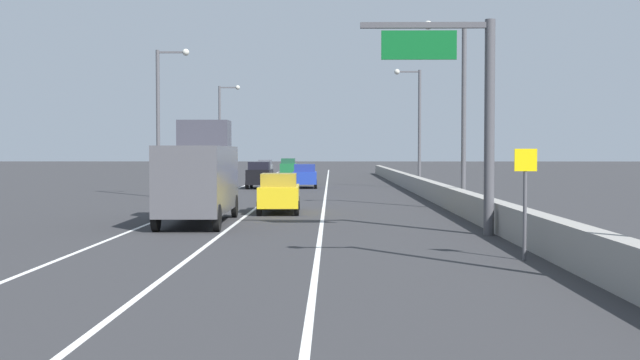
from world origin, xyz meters
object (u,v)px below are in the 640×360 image
lamp_post_right_third (416,119)px  car_black_3 (260,175)px  speed_advisory_sign (525,195)px  car_yellow_4 (279,193)px  lamp_post_left_far (222,126)px  car_green_2 (288,167)px  car_gray_1 (265,167)px  car_blue_0 (305,176)px  lamp_post_left_mid (162,112)px  lamp_post_right_second (458,101)px  box_truck (199,176)px  overhead_sign_gantry (468,100)px

lamp_post_right_third → car_black_3: bearing=-177.1°
speed_advisory_sign → car_yellow_4: 18.16m
speed_advisory_sign → lamp_post_left_far: lamp_post_left_far is taller
car_green_2 → car_gray_1: bearing=132.3°
car_gray_1 → lamp_post_left_far: bearing=-97.8°
speed_advisory_sign → car_gray_1: (-13.32, 76.24, -0.82)m
car_blue_0 → lamp_post_left_mid: bearing=-123.9°
lamp_post_left_mid → car_yellow_4: size_ratio=1.99×
lamp_post_right_third → car_yellow_4: 27.38m
lamp_post_left_far → lamp_post_right_second: bearing=-66.1°
car_blue_0 → car_black_3: car_black_3 is taller
car_black_3 → box_truck: bearing=-89.4°
overhead_sign_gantry → lamp_post_left_mid: 27.61m
overhead_sign_gantry → lamp_post_left_far: (-15.51, 50.74, 0.73)m
car_gray_1 → car_green_2: car_green_2 is taller
car_gray_1 → box_truck: size_ratio=0.57×
overhead_sign_gantry → lamp_post_right_second: (1.60, 12.17, 0.73)m
lamp_post_right_third → car_black_3: 13.15m
overhead_sign_gantry → car_green_2: bearing=98.4°
overhead_sign_gantry → lamp_post_left_mid: size_ratio=0.79×
car_green_2 → car_black_3: 31.71m
car_yellow_4 → box_truck: box_truck is taller
lamp_post_left_mid → box_truck: lamp_post_left_mid is taller
overhead_sign_gantry → speed_advisory_sign: size_ratio=2.50×
lamp_post_left_mid → box_truck: bearing=-73.7°
lamp_post_left_far → box_truck: 46.84m
lamp_post_right_second → car_blue_0: 25.41m
lamp_post_left_mid → box_truck: size_ratio=1.22×
box_truck → lamp_post_right_second: bearing=33.8°
speed_advisory_sign → car_black_3: 42.61m
lamp_post_left_mid → car_green_2: lamp_post_left_mid is taller
lamp_post_right_second → box_truck: lamp_post_right_second is taller
lamp_post_left_mid → car_green_2: 44.29m
overhead_sign_gantry → box_truck: (-10.11, 4.35, -2.79)m
lamp_post_right_second → car_gray_1: bearing=104.1°
car_yellow_4 → box_truck: bearing=-116.7°
lamp_post_right_third → car_green_2: bearing=110.8°
car_green_2 → box_truck: 62.18m
lamp_post_right_third → box_truck: (-12.08, -31.09, -3.52)m
car_gray_1 → overhead_sign_gantry: bearing=-79.6°
overhead_sign_gantry → lamp_post_left_mid: lamp_post_left_mid is taller
lamp_post_right_second → box_truck: (-11.70, -7.82, -3.52)m
lamp_post_left_far → lamp_post_left_mid: bearing=-90.0°
car_black_3 → overhead_sign_gantry: bearing=-73.4°
car_gray_1 → box_truck: (2.78, -65.50, 0.99)m
speed_advisory_sign → car_green_2: bearing=98.0°
car_blue_0 → lamp_post_right_third: bearing=-1.7°
lamp_post_left_far → overhead_sign_gantry: bearing=-73.0°
lamp_post_left_mid → car_green_2: bearing=82.6°
lamp_post_left_mid → box_truck: (5.42, -18.47, -3.52)m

